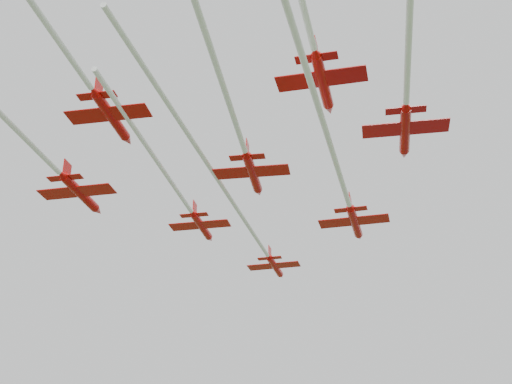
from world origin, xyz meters
The scene contains 7 objects.
jet_lead centered at (0.56, 2.92, 55.27)m, with size 24.58×62.69×2.37m.
jet_row2_left centered at (-4.47, -3.30, 56.85)m, with size 18.48×40.15×2.50m.
jet_row2_right centered at (16.43, -0.84, 55.94)m, with size 23.38×58.43×2.78m.
jet_row3_left centered at (-6.16, -28.78, 55.70)m, with size 26.34×60.61×2.78m.
jet_row3_mid centered at (15.38, -21.36, 55.29)m, with size 28.28×56.70×2.58m.
jet_row3_right centered at (29.57, -11.56, 57.90)m, with size 22.66×46.27×2.78m.
jet_row4_left centered at (6.15, -33.04, 56.93)m, with size 21.73×46.49×2.60m.
Camera 1 is at (48.60, -66.16, 17.94)m, focal length 50.00 mm.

